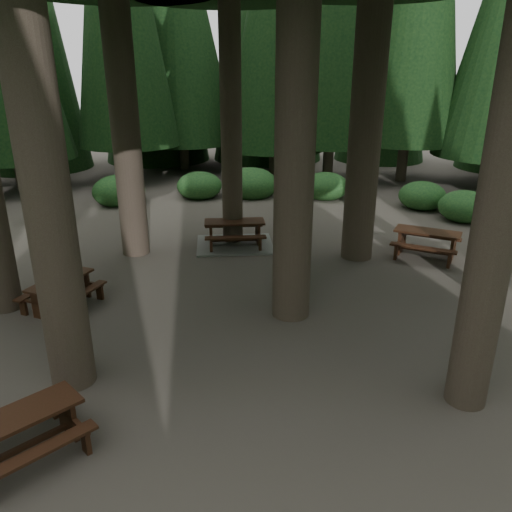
# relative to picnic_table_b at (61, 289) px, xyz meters

# --- Properties ---
(ground) EXTENTS (80.00, 80.00, 0.00)m
(ground) POSITION_rel_picnic_table_b_xyz_m (4.51, 0.27, -0.47)
(ground) COLOR #4B423D
(ground) RESTS_ON ground
(picnic_table_b) EXTENTS (1.64, 1.88, 0.71)m
(picnic_table_b) POSITION_rel_picnic_table_b_xyz_m (0.00, 0.00, 0.00)
(picnic_table_b) COLOR #372010
(picnic_table_b) RESTS_ON ground
(picnic_table_c) EXTENTS (2.77, 2.47, 0.81)m
(picnic_table_c) POSITION_rel_picnic_table_b_xyz_m (3.14, 4.88, -0.19)
(picnic_table_c) COLOR gray
(picnic_table_c) RESTS_ON ground
(picnic_table_d) EXTENTS (2.21, 1.98, 0.80)m
(picnic_table_d) POSITION_rel_picnic_table_b_xyz_m (8.93, 4.78, 0.06)
(picnic_table_d) COLOR #372010
(picnic_table_d) RESTS_ON ground
(picnic_table_e) EXTENTS (2.08, 2.15, 0.73)m
(picnic_table_e) POSITION_rel_picnic_table_b_xyz_m (1.92, -4.58, 0.01)
(picnic_table_e) COLOR #372010
(picnic_table_e) RESTS_ON ground
(shrub_ring) EXTENTS (23.86, 24.64, 1.49)m
(shrub_ring) POSITION_rel_picnic_table_b_xyz_m (5.21, 1.02, -0.07)
(shrub_ring) COLOR #1C5228
(shrub_ring) RESTS_ON ground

